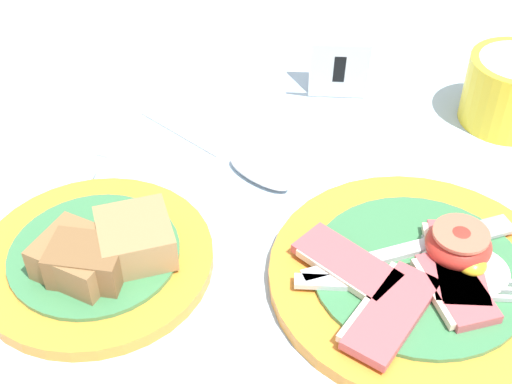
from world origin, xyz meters
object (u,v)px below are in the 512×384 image
at_px(teaspoon_by_saucer, 238,161).
at_px(number_card, 339,65).
at_px(breakfast_plate, 421,274).
at_px(bread_plate, 98,257).
at_px(teaspoon_near_cup, 89,168).
at_px(sugar_cup, 511,89).

bearing_deg(teaspoon_by_saucer, number_card, 90.93).
relative_size(breakfast_plate, bread_plate, 1.23).
bearing_deg(bread_plate, breakfast_plate, -2.43).
xyz_separation_m(bread_plate, teaspoon_near_cup, (-0.03, 0.12, -0.01)).
bearing_deg(teaspoon_near_cup, bread_plate, 33.08).
distance_m(bread_plate, teaspoon_by_saucer, 0.17).
bearing_deg(sugar_cup, teaspoon_near_cup, -167.52).
distance_m(number_card, teaspoon_near_cup, 0.28).
bearing_deg(number_card, teaspoon_near_cup, -148.78).
height_order(bread_plate, sugar_cup, sugar_cup).
relative_size(sugar_cup, number_card, 1.26).
bearing_deg(breakfast_plate, sugar_cup, 61.73).
xyz_separation_m(number_card, teaspoon_near_cup, (-0.24, -0.13, -0.03)).
height_order(sugar_cup, teaspoon_by_saucer, sugar_cup).
bearing_deg(breakfast_plate, number_card, 100.16).
distance_m(breakfast_plate, teaspoon_by_saucer, 0.21).
xyz_separation_m(breakfast_plate, teaspoon_near_cup, (-0.29, 0.13, -0.01)).
height_order(sugar_cup, number_card, number_card).
bearing_deg(bread_plate, teaspoon_near_cup, 104.71).
relative_size(number_card, teaspoon_by_saucer, 0.47).
xyz_separation_m(sugar_cup, teaspoon_near_cup, (-0.41, -0.09, -0.03)).
bearing_deg(breakfast_plate, teaspoon_near_cup, 154.99).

